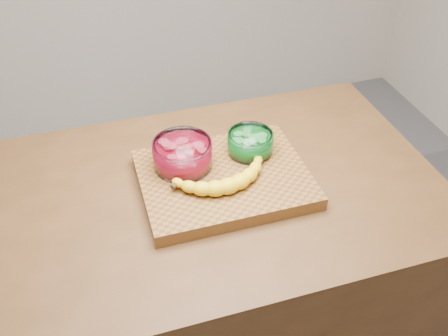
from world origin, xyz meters
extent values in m
cube|color=#523118|center=(0.00, 0.00, 0.45)|extent=(1.20, 0.80, 0.90)
cube|color=brown|center=(0.00, 0.00, 0.92)|extent=(0.45, 0.35, 0.04)
cylinder|color=white|center=(-0.10, 0.07, 0.98)|extent=(0.16, 0.16, 0.08)
cylinder|color=red|center=(-0.10, 0.07, 0.97)|extent=(0.14, 0.14, 0.04)
cylinder|color=#FF5069|center=(-0.10, 0.07, 1.00)|extent=(0.13, 0.13, 0.02)
cylinder|color=white|center=(0.10, 0.07, 0.97)|extent=(0.13, 0.13, 0.06)
cylinder|color=#159126|center=(0.10, 0.07, 0.96)|extent=(0.11, 0.11, 0.03)
cylinder|color=#69E06D|center=(0.10, 0.07, 0.99)|extent=(0.10, 0.10, 0.02)
camera|label=1|loc=(-0.30, -0.98, 1.81)|focal=40.00mm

